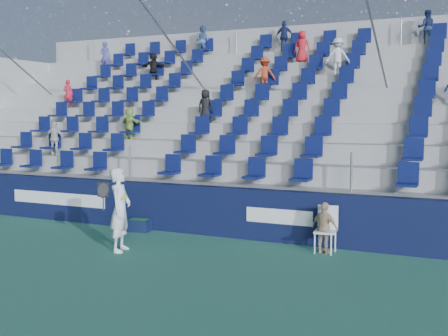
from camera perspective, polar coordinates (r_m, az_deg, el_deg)
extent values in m
plane|color=#317359|center=(11.07, -7.24, -9.98)|extent=(70.00, 70.00, 0.00)
cube|color=#0F1437|center=(13.64, -0.13, -4.45)|extent=(24.00, 0.30, 1.20)
cube|color=white|center=(16.27, -16.53, -3.01)|extent=(3.20, 0.02, 0.34)
cube|color=white|center=(12.93, 5.60, -4.93)|extent=(1.60, 0.02, 0.34)
cube|color=#A2A29D|center=(14.16, 0.87, -4.09)|extent=(24.00, 0.85, 1.20)
cube|color=#A2A29D|center=(14.89, 2.22, -2.65)|extent=(24.00, 0.85, 1.70)
cube|color=#A2A29D|center=(15.64, 3.44, -1.35)|extent=(24.00, 0.85, 2.20)
cube|color=#A2A29D|center=(16.40, 4.55, -0.17)|extent=(24.00, 0.85, 2.70)
cube|color=#A2A29D|center=(17.17, 5.56, 0.90)|extent=(24.00, 0.85, 3.20)
cube|color=#A2A29D|center=(17.96, 6.48, 1.89)|extent=(24.00, 0.85, 3.70)
cube|color=#A2A29D|center=(18.75, 7.33, 2.79)|extent=(24.00, 0.85, 4.20)
cube|color=#A2A29D|center=(19.55, 8.10, 3.61)|extent=(24.00, 0.85, 4.70)
cube|color=#A2A29D|center=(20.36, 8.82, 4.37)|extent=(24.00, 0.85, 5.20)
cube|color=#A2A29D|center=(21.00, 9.36, 5.76)|extent=(24.00, 0.50, 6.20)
cube|color=#0B1447|center=(14.03, 0.87, -0.26)|extent=(16.05, 0.50, 0.70)
cube|color=#0B1447|center=(14.77, 2.24, 1.96)|extent=(16.05, 0.50, 0.70)
cube|color=#0B1447|center=(15.54, 3.47, 3.97)|extent=(16.05, 0.50, 0.70)
cube|color=#0B1447|center=(16.32, 4.59, 5.78)|extent=(16.05, 0.50, 0.70)
cube|color=#0B1447|center=(17.13, 5.62, 7.42)|extent=(16.05, 0.50, 0.70)
cube|color=#0B1447|center=(17.96, 6.55, 8.91)|extent=(16.05, 0.50, 0.70)
cube|color=#0B1447|center=(18.80, 7.42, 10.27)|extent=(16.05, 0.50, 0.70)
cube|color=#0B1447|center=(19.66, 8.21, 11.50)|extent=(16.05, 0.50, 0.70)
cube|color=#0B1447|center=(20.53, 8.94, 12.63)|extent=(16.05, 0.50, 0.70)
cylinder|color=gray|center=(18.41, -3.32, 9.78)|extent=(0.06, 7.68, 4.55)
cylinder|color=gray|center=(16.42, 15.71, 10.14)|extent=(0.06, 7.68, 4.55)
cylinder|color=gray|center=(22.45, -18.93, 8.70)|extent=(0.06, 7.68, 4.55)
imported|color=navy|center=(20.81, 6.16, 13.14)|extent=(0.67, 0.31, 1.12)
imported|color=#18264A|center=(19.77, 19.89, 13.27)|extent=(0.59, 0.49, 1.12)
imported|color=red|center=(19.66, 7.93, 12.08)|extent=(0.61, 0.49, 1.09)
imported|color=#9BC14D|center=(17.50, -9.55, 4.50)|extent=(0.95, 0.51, 0.98)
imported|color=#B13417|center=(18.19, 4.14, 9.47)|extent=(0.79, 0.61, 1.07)
imported|color=black|center=(21.11, -7.16, 10.16)|extent=(0.98, 0.45, 1.02)
imported|color=beige|center=(18.22, -16.81, 2.92)|extent=(0.65, 0.38, 1.05)
imported|color=silver|center=(18.41, 11.47, 11.03)|extent=(0.81, 0.55, 1.16)
imported|color=red|center=(21.20, -15.55, 7.28)|extent=(0.42, 0.33, 1.02)
imported|color=black|center=(17.11, -1.89, 6.30)|extent=(0.51, 0.35, 1.01)
imported|color=#403D86|center=(23.45, -11.97, 11.01)|extent=(0.48, 0.37, 1.17)
imported|color=#415991|center=(22.12, -2.20, 12.77)|extent=(0.61, 0.50, 1.17)
imported|color=white|center=(12.29, -10.50, -4.18)|extent=(0.59, 0.75, 1.81)
cylinder|color=navy|center=(12.21, -12.16, -3.57)|extent=(0.03, 0.03, 0.28)
torus|color=black|center=(12.17, -12.18, -2.18)|extent=(0.30, 0.17, 0.28)
plane|color=#262626|center=(12.17, -12.18, -2.18)|extent=(0.30, 0.16, 0.29)
sphere|color=#B0CB2F|center=(11.94, -10.11, -2.98)|extent=(0.07, 0.07, 0.07)
sphere|color=#B0CB2F|center=(11.98, -9.95, -2.81)|extent=(0.07, 0.07, 0.07)
cube|color=white|center=(12.20, 10.24, -6.39)|extent=(0.48, 0.48, 0.04)
cube|color=white|center=(12.34, 10.51, -4.98)|extent=(0.44, 0.09, 0.54)
cylinder|color=white|center=(12.13, 9.19, -7.60)|extent=(0.03, 0.03, 0.44)
cylinder|color=white|center=(12.04, 10.82, -7.72)|extent=(0.03, 0.03, 0.44)
cylinder|color=white|center=(12.46, 9.64, -7.26)|extent=(0.03, 0.03, 0.44)
cylinder|color=white|center=(12.37, 11.23, -7.37)|extent=(0.03, 0.03, 0.44)
imported|color=tan|center=(12.13, 10.19, -6.01)|extent=(0.70, 0.46, 1.10)
cube|color=#0E1634|center=(14.43, -8.59, -5.77)|extent=(0.60, 0.44, 0.31)
cube|color=#1E662D|center=(14.41, -8.59, -5.50)|extent=(0.49, 0.32, 0.18)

